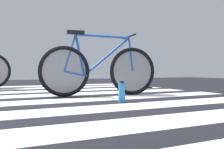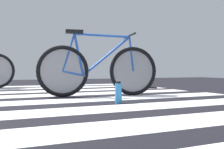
% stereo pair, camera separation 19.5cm
% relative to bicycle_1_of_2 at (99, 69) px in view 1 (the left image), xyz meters
% --- Properties ---
extents(ground, '(18.00, 14.00, 0.02)m').
position_rel_bicycle_1_of_2_xyz_m(ground, '(-0.81, -0.11, -0.40)').
color(ground, black).
extents(crosswalk_markings, '(5.47, 6.52, 0.00)m').
position_rel_bicycle_1_of_2_xyz_m(crosswalk_markings, '(-0.83, -0.38, -0.38)').
color(crosswalk_markings, silver).
rests_on(crosswalk_markings, ground).
extents(bicycle_1_of_2, '(1.72, 0.54, 0.93)m').
position_rel_bicycle_1_of_2_xyz_m(bicycle_1_of_2, '(0.00, 0.00, 0.00)').
color(bicycle_1_of_2, black).
rests_on(bicycle_1_of_2, ground).
extents(water_bottle, '(0.08, 0.08, 0.25)m').
position_rel_bicycle_1_of_2_xyz_m(water_bottle, '(-0.07, -0.82, -0.27)').
color(water_bottle, '#318CD7').
rests_on(water_bottle, ground).
extents(traffic_cone, '(0.48, 0.48, 0.55)m').
position_rel_bicycle_1_of_2_xyz_m(traffic_cone, '(1.37, 1.21, -0.13)').
color(traffic_cone, black).
rests_on(traffic_cone, ground).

